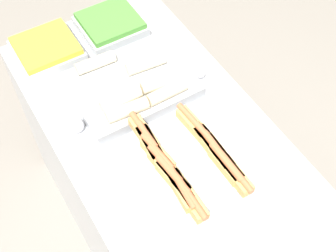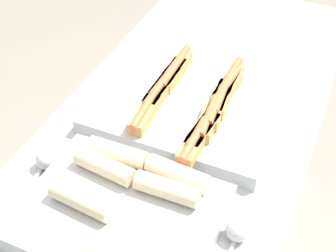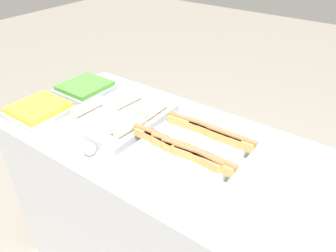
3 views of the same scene
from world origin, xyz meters
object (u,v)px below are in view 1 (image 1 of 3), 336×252
tray_side_back (111,25)px  tray_wraps (132,85)px  tray_hotdogs (187,161)px  serving_spoon_near (75,124)px  serving_spoon_far (198,70)px  tray_side_front (47,50)px

tray_side_back → tray_wraps: bearing=-13.5°
tray_hotdogs → tray_side_back: tray_hotdogs is taller
serving_spoon_near → tray_hotdogs: bearing=36.7°
serving_spoon_far → tray_side_front: bearing=-130.5°
tray_side_back → serving_spoon_near: 0.53m
tray_hotdogs → tray_wraps: same height
tray_wraps → serving_spoon_near: bearing=-79.1°
tray_wraps → tray_side_back: size_ratio=1.79×
serving_spoon_far → tray_side_back: bearing=-155.8°
serving_spoon_near → tray_wraps: bearing=100.9°
tray_side_back → tray_hotdogs: bearing=-6.6°
tray_hotdogs → tray_wraps: size_ratio=1.17×
tray_wraps → tray_hotdogs: bearing=-0.5°
tray_hotdogs → tray_side_front: (-0.74, -0.20, -0.00)m
tray_side_front → tray_side_back: size_ratio=1.00×
tray_hotdogs → tray_wraps: 0.40m
tray_wraps → tray_side_back: tray_wraps is taller
tray_side_back → serving_spoon_far: tray_side_back is taller
tray_hotdogs → tray_side_front: tray_hotdogs is taller
tray_side_front → tray_wraps: bearing=31.1°
tray_wraps → tray_side_front: tray_wraps is taller
tray_hotdogs → serving_spoon_near: 0.43m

